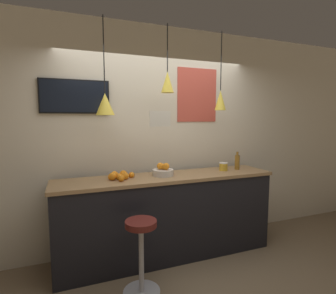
{
  "coord_description": "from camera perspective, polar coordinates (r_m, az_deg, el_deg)",
  "views": [
    {
      "loc": [
        -1.12,
        -2.29,
        1.72
      ],
      "look_at": [
        0.0,
        0.62,
        1.37
      ],
      "focal_mm": 28.0,
      "sensor_mm": 36.0,
      "label": 1
    }
  ],
  "objects": [
    {
      "name": "ground_plane",
      "position": [
        3.07,
        4.73,
        -27.72
      ],
      "size": [
        14.0,
        14.0,
        0.0
      ],
      "primitive_type": "plane",
      "color": "#756047"
    },
    {
      "name": "back_wall",
      "position": [
        3.5,
        -2.32,
        1.9
      ],
      "size": [
        8.0,
        0.06,
        2.9
      ],
      "color": "beige",
      "rests_on": "ground_plane"
    },
    {
      "name": "service_counter",
      "position": [
        3.35,
        0.0,
        -14.81
      ],
      "size": [
        2.68,
        0.57,
        1.02
      ],
      "color": "black",
      "rests_on": "ground_plane"
    },
    {
      "name": "bar_stool",
      "position": [
        2.73,
        -5.86,
        -20.84
      ],
      "size": [
        0.37,
        0.37,
        0.74
      ],
      "color": "#B7B7BC",
      "rests_on": "ground_plane"
    },
    {
      "name": "fruit_bowl",
      "position": [
        3.19,
        -1.06,
        -5.12
      ],
      "size": [
        0.26,
        0.26,
        0.16
      ],
      "color": "beige",
      "rests_on": "service_counter"
    },
    {
      "name": "orange_pile",
      "position": [
        3.06,
        -10.44,
        -6.18
      ],
      "size": [
        0.31,
        0.27,
        0.09
      ],
      "color": "orange",
      "rests_on": "service_counter"
    },
    {
      "name": "juice_bottle",
      "position": [
        3.69,
        14.83,
        -3.16
      ],
      "size": [
        0.07,
        0.07,
        0.24
      ],
      "color": "olive",
      "rests_on": "service_counter"
    },
    {
      "name": "spread_jar",
      "position": [
        3.57,
        11.98,
        -4.19
      ],
      "size": [
        0.11,
        0.11,
        0.11
      ],
      "color": "gold",
      "rests_on": "service_counter"
    },
    {
      "name": "pendant_lamp_left",
      "position": [
        2.96,
        -13.54,
        9.17
      ],
      "size": [
        0.2,
        0.2,
        1.05
      ],
      "color": "black"
    },
    {
      "name": "pendant_lamp_middle",
      "position": [
        3.17,
        -0.12,
        13.99
      ],
      "size": [
        0.15,
        0.15,
        0.78
      ],
      "color": "black"
    },
    {
      "name": "pendant_lamp_right",
      "position": [
        3.47,
        11.33,
        10.07
      ],
      "size": [
        0.14,
        0.14,
        0.98
      ],
      "color": "black"
    },
    {
      "name": "mounted_tv",
      "position": [
        3.27,
        -19.57,
        10.3
      ],
      "size": [
        0.77,
        0.04,
        0.39
      ],
      "color": "black"
    },
    {
      "name": "hanging_menu_board",
      "position": [
        2.87,
        -1.74,
        6.16
      ],
      "size": [
        0.24,
        0.01,
        0.17
      ],
      "color": "silver"
    },
    {
      "name": "wall_poster",
      "position": [
        3.7,
        6.37,
        11.14
      ],
      "size": [
        0.59,
        0.01,
        0.73
      ],
      "color": "#C64C3D"
    }
  ]
}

